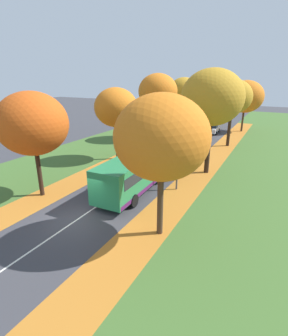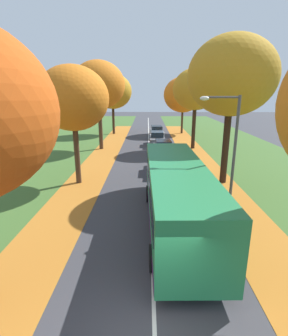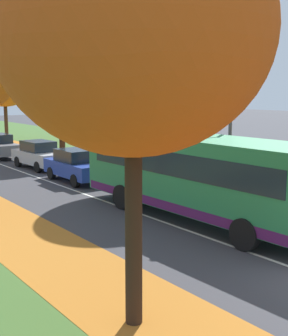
% 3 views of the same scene
% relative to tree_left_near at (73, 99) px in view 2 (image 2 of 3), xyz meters
% --- Properties ---
extents(grass_verge_left, '(12.00, 90.00, 0.01)m').
position_rel_tree_left_near_xyz_m(grass_verge_left, '(-4.19, 7.52, -5.71)').
color(grass_verge_left, '#3D6028').
rests_on(grass_verge_left, ground).
extents(leaf_litter_left, '(2.80, 60.00, 0.00)m').
position_rel_tree_left_near_xyz_m(leaf_litter_left, '(0.41, 1.52, -5.70)').
color(leaf_litter_left, '#B26B23').
rests_on(leaf_litter_left, grass_verge_left).
extents(grass_verge_right, '(12.00, 90.00, 0.01)m').
position_rel_tree_left_near_xyz_m(grass_verge_right, '(14.21, 7.52, -5.71)').
color(grass_verge_right, '#3D6028').
rests_on(grass_verge_right, ground).
extents(leaf_litter_right, '(2.80, 60.00, 0.00)m').
position_rel_tree_left_near_xyz_m(leaf_litter_right, '(9.61, 1.52, -5.70)').
color(leaf_litter_right, '#B26B23').
rests_on(leaf_litter_right, grass_verge_right).
extents(road_centre_line, '(0.12, 80.00, 0.01)m').
position_rel_tree_left_near_xyz_m(road_centre_line, '(5.01, 7.52, -5.71)').
color(road_centre_line, silver).
rests_on(road_centre_line, ground).
extents(tree_left_near, '(4.63, 4.63, 7.82)m').
position_rel_tree_left_near_xyz_m(tree_left_near, '(0.00, 0.00, 0.00)').
color(tree_left_near, '#422D1E').
rests_on(tree_left_near, ground).
extents(tree_left_mid, '(5.56, 5.56, 9.33)m').
position_rel_tree_left_near_xyz_m(tree_left_mid, '(-0.35, 11.38, 1.08)').
color(tree_left_mid, '#422D1E').
rests_on(tree_left_mid, ground).
extents(tree_left_far, '(5.61, 5.61, 8.75)m').
position_rel_tree_left_near_xyz_m(tree_left_far, '(-0.31, 22.37, 0.49)').
color(tree_left_far, '#382619').
rests_on(tree_left_far, ground).
extents(tree_right_near, '(5.59, 5.59, 9.62)m').
position_rel_tree_left_near_xyz_m(tree_right_near, '(10.12, 0.22, 1.36)').
color(tree_right_near, black).
rests_on(tree_right_near, ground).
extents(tree_right_mid, '(4.87, 4.87, 8.60)m').
position_rel_tree_left_near_xyz_m(tree_right_mid, '(9.93, 11.81, 0.67)').
color(tree_right_mid, black).
rests_on(tree_right_mid, ground).
extents(tree_right_far, '(5.76, 5.76, 8.32)m').
position_rel_tree_left_near_xyz_m(tree_right_far, '(10.08, 23.04, 0.01)').
color(tree_right_far, '#422D1E').
rests_on(tree_right_far, ground).
extents(streetlamp_right, '(1.89, 0.28, 6.00)m').
position_rel_tree_left_near_xyz_m(streetlamp_right, '(8.68, -4.93, -1.98)').
color(streetlamp_right, '#47474C').
rests_on(streetlamp_right, ground).
extents(bus, '(2.82, 10.45, 2.98)m').
position_rel_tree_left_near_xyz_m(bus, '(6.15, -6.09, -4.01)').
color(bus, '#237A47').
rests_on(bus, ground).
extents(car_blue_lead, '(1.80, 4.21, 1.62)m').
position_rel_tree_left_near_xyz_m(car_blue_lead, '(6.16, 2.83, -4.90)').
color(car_blue_lead, '#233D9E').
rests_on(car_blue_lead, ground).
extents(car_silver_following, '(1.94, 4.28, 1.62)m').
position_rel_tree_left_near_xyz_m(car_silver_following, '(6.36, 7.73, -4.90)').
color(car_silver_following, '#B7BABF').
rests_on(car_silver_following, ground).
extents(car_grey_third_in_line, '(1.79, 4.20, 1.62)m').
position_rel_tree_left_near_xyz_m(car_grey_third_in_line, '(5.96, 13.52, -4.90)').
color(car_grey_third_in_line, slate).
rests_on(car_grey_third_in_line, ground).
extents(car_white_fourth_in_line, '(1.92, 4.27, 1.62)m').
position_rel_tree_left_near_xyz_m(car_white_fourth_in_line, '(6.09, 19.07, -4.90)').
color(car_white_fourth_in_line, silver).
rests_on(car_white_fourth_in_line, ground).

